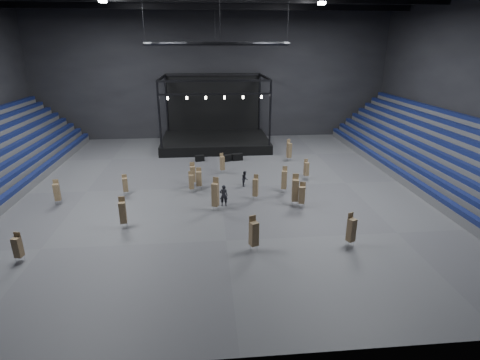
{
  "coord_description": "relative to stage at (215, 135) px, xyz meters",
  "views": [
    {
      "loc": [
        -1.17,
        -33.7,
        12.94
      ],
      "look_at": [
        1.75,
        -2.0,
        1.4
      ],
      "focal_mm": 28.0,
      "sensor_mm": 36.0,
      "label": 1
    }
  ],
  "objects": [
    {
      "name": "chair_stack_7",
      "position": [
        8.85,
        -14.62,
        -0.36
      ],
      "size": [
        0.52,
        0.52,
        2.09
      ],
      "rotation": [
        0.0,
        0.0,
        0.24
      ],
      "color": "silver",
      "rests_on": "floor"
    },
    {
      "name": "chair_stack_4",
      "position": [
        -7.52,
        -24.01,
        -0.19
      ],
      "size": [
        0.53,
        0.53,
        2.44
      ],
      "rotation": [
        0.0,
        0.0,
        0.11
      ],
      "color": "silver",
      "rests_on": "floor"
    },
    {
      "name": "chair_stack_15",
      "position": [
        8.35,
        -28.23,
        -0.2
      ],
      "size": [
        0.63,
        0.63,
        2.42
      ],
      "rotation": [
        0.0,
        0.0,
        0.43
      ],
      "color": "silver",
      "rests_on": "floor"
    },
    {
      "name": "flight_case_right",
      "position": [
        2.42,
        -7.48,
        -1.04
      ],
      "size": [
        1.32,
        0.83,
        0.82
      ],
      "primitive_type": "cube",
      "rotation": [
        0.0,
        0.0,
        0.18
      ],
      "color": "black",
      "rests_on": "floor"
    },
    {
      "name": "chair_stack_13",
      "position": [
        -2.69,
        -17.26,
        -0.4
      ],
      "size": [
        0.5,
        0.5,
        2.01
      ],
      "rotation": [
        0.0,
        0.0,
        0.25
      ],
      "color": "silver",
      "rests_on": "floor"
    },
    {
      "name": "chair_stack_12",
      "position": [
        -13.13,
        -28.22,
        -0.39
      ],
      "size": [
        0.52,
        0.52,
        2.0
      ],
      "rotation": [
        0.0,
        0.0,
        -0.19
      ],
      "color": "silver",
      "rests_on": "floor"
    },
    {
      "name": "wall_back",
      "position": [
        -0.0,
        4.76,
        7.55
      ],
      "size": [
        50.0,
        0.2,
        18.0
      ],
      "primitive_type": "cube",
      "color": "black",
      "rests_on": "ground"
    },
    {
      "name": "bleachers_right",
      "position": [
        22.94,
        -16.24,
        0.28
      ],
      "size": [
        7.2,
        40.0,
        6.4
      ],
      "color": "#4C4C4F",
      "rests_on": "floor"
    },
    {
      "name": "chair_stack_5",
      "position": [
        0.43,
        -11.95,
        -0.34
      ],
      "size": [
        0.54,
        0.54,
        2.15
      ],
      "rotation": [
        0.0,
        0.0,
        0.39
      ],
      "color": "silver",
      "rests_on": "floor"
    },
    {
      "name": "wall_front",
      "position": [
        -0.0,
        -37.24,
        7.55
      ],
      "size": [
        50.0,
        0.2,
        18.0
      ],
      "primitive_type": "cube",
      "color": "black",
      "rests_on": "ground"
    },
    {
      "name": "chair_stack_3",
      "position": [
        6.65,
        -21.59,
        -0.27
      ],
      "size": [
        0.65,
        0.65,
        2.21
      ],
      "rotation": [
        0.0,
        0.0,
        -0.36
      ],
      "color": "silver",
      "rests_on": "floor"
    },
    {
      "name": "truss_ring",
      "position": [
        -0.0,
        -16.24,
        11.55
      ],
      "size": [
        12.3,
        12.3,
        5.15
      ],
      "color": "black",
      "rests_on": "ceiling"
    },
    {
      "name": "chair_stack_0",
      "position": [
        -2.59,
        -15.53,
        -0.23
      ],
      "size": [
        0.54,
        0.54,
        2.33
      ],
      "rotation": [
        0.0,
        0.0,
        0.14
      ],
      "color": "silver",
      "rests_on": "floor"
    },
    {
      "name": "chair_stack_14",
      "position": [
        2.99,
        -19.56,
        -0.27
      ],
      "size": [
        0.56,
        0.56,
        2.31
      ],
      "rotation": [
        0.0,
        0.0,
        -0.42
      ],
      "color": "silver",
      "rests_on": "floor"
    },
    {
      "name": "chair_stack_2",
      "position": [
        6.15,
        -21.16,
        -0.01
      ],
      "size": [
        0.6,
        0.6,
        2.81
      ],
      "rotation": [
        0.0,
        0.0,
        -0.14
      ],
      "color": "silver",
      "rests_on": "floor"
    },
    {
      "name": "flight_case_mid",
      "position": [
        1.31,
        -7.65,
        -1.08
      ],
      "size": [
        1.26,
        0.97,
        0.75
      ],
      "primitive_type": "cube",
      "rotation": [
        0.0,
        0.0,
        0.42
      ],
      "color": "black",
      "rests_on": "floor"
    },
    {
      "name": "chair_stack_11",
      "position": [
        -0.59,
        -21.56,
        -0.0
      ],
      "size": [
        0.65,
        0.65,
        2.86
      ],
      "rotation": [
        0.0,
        0.0,
        -0.39
      ],
      "color": "silver",
      "rests_on": "floor"
    },
    {
      "name": "chair_stack_16",
      "position": [
        -1.99,
        -16.66,
        -0.3
      ],
      "size": [
        0.52,
        0.52,
        2.14
      ],
      "rotation": [
        0.0,
        0.0,
        -0.02
      ],
      "color": "silver",
      "rests_on": "floor"
    },
    {
      "name": "chair_stack_1",
      "position": [
        5.85,
        -18.09,
        -0.17
      ],
      "size": [
        0.6,
        0.6,
        2.51
      ],
      "rotation": [
        0.0,
        0.0,
        -0.35
      ],
      "color": "silver",
      "rests_on": "floor"
    },
    {
      "name": "chair_stack_6",
      "position": [
        -14.0,
        -19.05,
        -0.28
      ],
      "size": [
        0.54,
        0.54,
        2.22
      ],
      "rotation": [
        0.0,
        0.0,
        0.17
      ],
      "color": "silver",
      "rests_on": "floor"
    },
    {
      "name": "crew_member",
      "position": [
        2.43,
        -16.06,
        -0.7
      ],
      "size": [
        0.72,
        0.84,
        1.5
      ],
      "primitive_type": "imported",
      "rotation": [
        0.0,
        0.0,
        1.34
      ],
      "color": "black",
      "rests_on": "floor"
    },
    {
      "name": "man_center",
      "position": [
        0.14,
        -20.65,
        -0.51
      ],
      "size": [
        0.72,
        0.5,
        1.87
      ],
      "primitive_type": "imported",
      "rotation": [
        0.0,
        0.0,
        3.06
      ],
      "color": "black",
      "rests_on": "floor"
    },
    {
      "name": "floor",
      "position": [
        -0.0,
        -16.24,
        -1.45
      ],
      "size": [
        50.0,
        50.0,
        0.0
      ],
      "primitive_type": "plane",
      "color": "#434345",
      "rests_on": "ground"
    },
    {
      "name": "flight_case_left",
      "position": [
        -2.03,
        -7.39,
        -1.1
      ],
      "size": [
        1.15,
        0.78,
        0.7
      ],
      "primitive_type": "cube",
      "rotation": [
        0.0,
        0.0,
        0.27
      ],
      "color": "black",
      "rests_on": "floor"
    },
    {
      "name": "chair_stack_8",
      "position": [
        1.74,
        -28.22,
        -0.15
      ],
      "size": [
        0.67,
        0.67,
        2.49
      ],
      "rotation": [
        0.0,
        0.0,
        0.38
      ],
      "color": "silver",
      "rests_on": "floor"
    },
    {
      "name": "stage",
      "position": [
        0.0,
        0.0,
        0.0
      ],
      "size": [
        14.0,
        10.0,
        9.2
      ],
      "color": "black",
      "rests_on": "floor"
    },
    {
      "name": "chair_stack_10",
      "position": [
        -8.63,
        -17.44,
        -0.41
      ],
      "size": [
        0.55,
        0.55,
        1.95
      ],
      "rotation": [
        0.0,
        0.0,
        0.25
      ],
      "color": "silver",
      "rests_on": "floor"
    },
    {
      "name": "chair_stack_9",
      "position": [
        8.46,
        -8.22,
        -0.14
      ],
      "size": [
        0.61,
        0.61,
        2.57
      ],
      "rotation": [
        0.0,
        0.0,
        0.39
      ],
      "color": "silver",
      "rests_on": "floor"
    }
  ]
}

